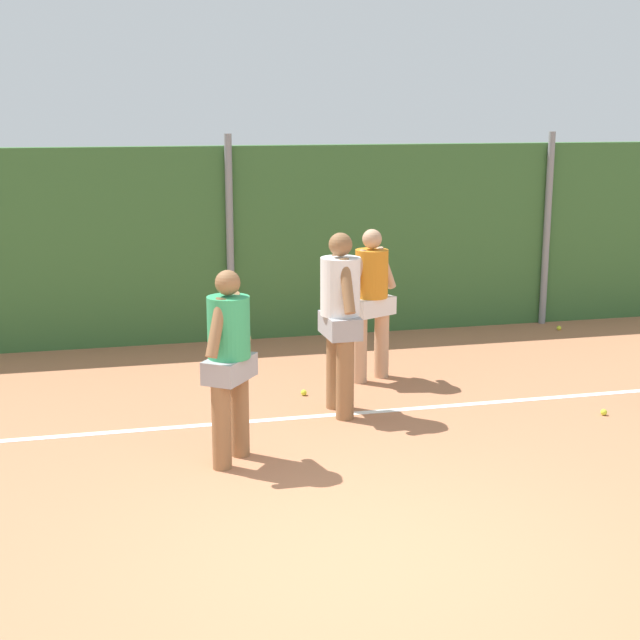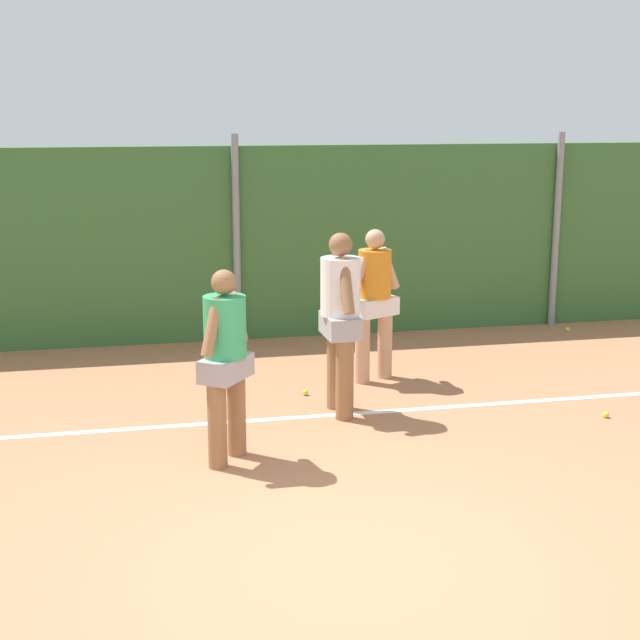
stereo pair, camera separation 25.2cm
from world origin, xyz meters
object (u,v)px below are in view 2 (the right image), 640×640
(player_backcourt_far, at_px, (374,296))
(tennis_ball_0, at_px, (305,392))
(tennis_ball_5, at_px, (606,415))
(player_midcourt, at_px, (340,314))
(tennis_ball_1, at_px, (568,330))
(player_foreground_near, at_px, (226,355))

(player_backcourt_far, relative_size, tennis_ball_0, 27.10)
(tennis_ball_0, bearing_deg, tennis_ball_5, -25.80)
(player_midcourt, relative_size, tennis_ball_1, 28.96)
(tennis_ball_0, xyz_separation_m, tennis_ball_1, (4.27, 2.16, 0.00))
(player_foreground_near, distance_m, tennis_ball_0, 2.28)
(player_foreground_near, bearing_deg, tennis_ball_1, 163.16)
(player_foreground_near, xyz_separation_m, player_backcourt_far, (1.97, 2.21, 0.01))
(tennis_ball_0, height_order, tennis_ball_1, same)
(player_midcourt, xyz_separation_m, tennis_ball_5, (2.67, -0.73, -1.04))
(tennis_ball_5, bearing_deg, tennis_ball_1, 69.08)
(player_backcourt_far, distance_m, tennis_ball_1, 3.91)
(player_midcourt, relative_size, player_backcourt_far, 1.07)
(player_backcourt_far, bearing_deg, tennis_ball_5, 111.87)
(player_midcourt, bearing_deg, tennis_ball_5, -106.74)
(player_backcourt_far, xyz_separation_m, tennis_ball_5, (2.00, -1.83, -0.97))
(player_backcourt_far, bearing_deg, tennis_ball_1, -178.34)
(player_foreground_near, height_order, tennis_ball_1, player_foreground_near)
(player_midcourt, bearing_deg, tennis_ball_0, 17.64)
(player_foreground_near, distance_m, tennis_ball_5, 4.11)
(player_foreground_near, xyz_separation_m, tennis_ball_0, (1.07, 1.78, -0.96))
(player_backcourt_far, bearing_deg, player_midcourt, 33.33)
(player_backcourt_far, distance_m, tennis_ball_5, 2.88)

